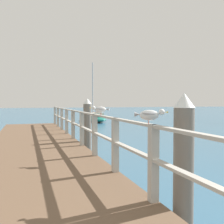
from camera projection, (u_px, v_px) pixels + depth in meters
pier_deck at (37, 155)px, 7.93m from camera, size 2.93×18.02×0.44m
pier_railing at (82, 125)px, 8.32m from camera, size 0.12×16.54×1.08m
dock_piling_near at (184, 163)px, 3.62m from camera, size 0.29×0.29×1.95m
dock_piling_far at (87, 126)px, 9.29m from camera, size 0.29×0.29×1.95m
seagull_foreground at (150, 115)px, 3.75m from camera, size 0.44×0.28×0.21m
seagull_background at (100, 109)px, 6.21m from camera, size 0.43×0.29×0.21m
boat_0 at (94, 118)px, 23.90m from camera, size 2.09×4.68×5.37m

